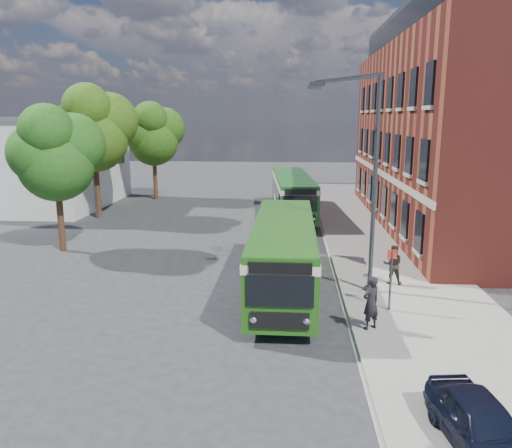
# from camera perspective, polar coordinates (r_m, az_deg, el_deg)

# --- Properties ---
(ground) EXTENTS (120.00, 120.00, 0.00)m
(ground) POSITION_cam_1_polar(r_m,az_deg,el_deg) (23.61, -0.59, -5.98)
(ground) COLOR #28282B
(ground) RESTS_ON ground
(pavement) EXTENTS (6.00, 48.00, 0.15)m
(pavement) POSITION_cam_1_polar(r_m,az_deg,el_deg) (31.66, 13.30, -1.44)
(pavement) COLOR gray
(pavement) RESTS_ON ground
(kerb_line) EXTENTS (0.12, 48.00, 0.01)m
(kerb_line) POSITION_cam_1_polar(r_m,az_deg,el_deg) (31.32, 7.78, -1.50)
(kerb_line) COLOR beige
(kerb_line) RESTS_ON ground
(brick_office) EXTENTS (12.10, 26.00, 14.20)m
(brick_office) POSITION_cam_1_polar(r_m,az_deg,el_deg) (36.48, 23.89, 10.56)
(brick_office) COLOR maroon
(brick_office) RESTS_ON ground
(white_building) EXTENTS (9.40, 13.40, 7.30)m
(white_building) POSITION_cam_1_polar(r_m,az_deg,el_deg) (45.08, -22.30, 6.59)
(white_building) COLOR silver
(white_building) RESTS_ON ground
(flagpole) EXTENTS (0.95, 0.10, 9.00)m
(flagpole) POSITION_cam_1_polar(r_m,az_deg,el_deg) (38.18, -18.18, 7.96)
(flagpole) COLOR #36393B
(flagpole) RESTS_ON ground
(street_lamp) EXTENTS (2.96, 2.38, 9.00)m
(street_lamp) POSITION_cam_1_polar(r_m,az_deg,el_deg) (20.75, 12.43, 4.79)
(street_lamp) COLOR #36393B
(street_lamp) RESTS_ON ground
(bus_stop_sign) EXTENTS (0.35, 0.08, 2.52)m
(bus_stop_sign) POSITION_cam_1_polar(r_m,az_deg,el_deg) (19.47, 15.16, -5.75)
(bus_stop_sign) COLOR #36393B
(bus_stop_sign) RESTS_ON ground
(bus_front) EXTENTS (2.71, 11.42, 3.02)m
(bus_front) POSITION_cam_1_polar(r_m,az_deg,el_deg) (21.34, 3.18, -2.84)
(bus_front) COLOR #235815
(bus_front) RESTS_ON ground
(bus_rear) EXTENTS (3.49, 12.74, 3.02)m
(bus_rear) POSITION_cam_1_polar(r_m,az_deg,el_deg) (37.87, 4.20, 3.78)
(bus_rear) COLOR #1A5E1F
(bus_rear) RESTS_ON ground
(parked_car) EXTENTS (1.87, 3.72, 1.22)m
(parked_car) POSITION_cam_1_polar(r_m,az_deg,el_deg) (12.76, 24.33, -20.20)
(parked_car) COLOR black
(parked_car) RESTS_ON pavement
(pedestrian_a) EXTENTS (0.83, 0.77, 1.90)m
(pedestrian_a) POSITION_cam_1_polar(r_m,az_deg,el_deg) (17.77, 12.99, -8.77)
(pedestrian_a) COLOR black
(pedestrian_a) RESTS_ON pavement
(pedestrian_b) EXTENTS (0.92, 0.76, 1.74)m
(pedestrian_b) POSITION_cam_1_polar(r_m,az_deg,el_deg) (22.71, 15.37, -4.48)
(pedestrian_b) COLOR black
(pedestrian_b) RESTS_ON pavement
(tree_left) EXTENTS (4.76, 4.53, 8.04)m
(tree_left) POSITION_cam_1_polar(r_m,az_deg,el_deg) (29.10, -21.91, 7.57)
(tree_left) COLOR #3A2415
(tree_left) RESTS_ON ground
(tree_mid) EXTENTS (5.73, 5.44, 9.67)m
(tree_mid) POSITION_cam_1_polar(r_m,az_deg,el_deg) (38.27, -18.03, 10.42)
(tree_mid) COLOR #3A2415
(tree_mid) RESTS_ON ground
(tree_right) EXTENTS (5.13, 4.88, 8.66)m
(tree_right) POSITION_cam_1_polar(r_m,az_deg,el_deg) (45.68, -11.60, 10.10)
(tree_right) COLOR #3A2415
(tree_right) RESTS_ON ground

